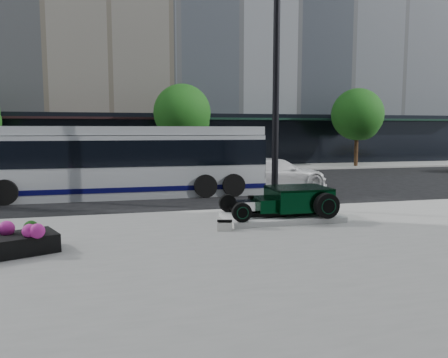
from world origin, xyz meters
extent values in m
plane|color=black|center=(0.00, 0.00, 0.00)|extent=(120.00, 120.00, 0.00)
cube|color=gray|center=(0.00, -10.50, 0.06)|extent=(70.00, 17.00, 0.12)
cube|color=gray|center=(0.00, 14.00, 0.06)|extent=(70.00, 4.00, 0.12)
cube|color=black|center=(-10.00, 16.20, 2.00)|extent=(22.00, 0.50, 4.00)
cube|color=black|center=(13.00, 16.20, 2.00)|extent=(24.00, 0.50, 4.00)
cube|color=black|center=(-10.00, 15.60, 3.60)|extent=(22.00, 1.60, 0.15)
cube|color=black|center=(13.00, 15.60, 3.60)|extent=(24.00, 1.60, 0.15)
cylinder|color=black|center=(1.00, 13.00, 1.42)|extent=(0.28, 0.28, 2.60)
sphere|color=#0F340E|center=(1.00, 13.00, 3.92)|extent=(3.80, 3.80, 3.80)
sphere|color=#0F340E|center=(1.60, 13.30, 3.32)|extent=(2.60, 2.60, 2.60)
cylinder|color=black|center=(14.00, 13.00, 1.42)|extent=(0.28, 0.28, 2.60)
sphere|color=#0F340E|center=(14.00, 13.00, 3.92)|extent=(3.80, 3.80, 3.80)
sphere|color=#0F340E|center=(14.60, 13.30, 3.32)|extent=(2.60, 2.60, 2.60)
cube|color=silver|center=(1.41, -4.06, 0.20)|extent=(3.40, 1.80, 0.15)
cube|color=black|center=(1.41, -4.51, 0.37)|extent=(3.00, 0.08, 0.10)
cube|color=black|center=(1.41, -3.61, 0.37)|extent=(3.00, 0.08, 0.10)
cube|color=black|center=(1.96, -4.06, 0.72)|extent=(1.70, 1.45, 0.62)
cube|color=black|center=(1.96, -4.06, 1.05)|extent=(1.70, 1.45, 0.06)
cube|color=black|center=(0.86, -4.06, 0.60)|extent=(0.55, 1.05, 0.38)
cube|color=silver|center=(0.31, -4.06, 0.55)|extent=(0.55, 0.55, 0.34)
cylinder|color=black|center=(0.46, -4.06, 0.82)|extent=(0.18, 0.18, 0.10)
cylinder|color=black|center=(-0.04, -4.06, 0.43)|extent=(0.06, 1.55, 0.06)
cylinder|color=black|center=(2.46, -4.91, 0.63)|extent=(0.72, 0.24, 0.72)
cylinder|color=black|center=(2.46, -5.03, 0.63)|extent=(0.37, 0.02, 0.37)
torus|color=#09331E|center=(2.46, -5.04, 0.63)|extent=(0.44, 0.02, 0.44)
cylinder|color=black|center=(2.46, -3.21, 0.63)|extent=(0.72, 0.24, 0.72)
cylinder|color=black|center=(2.46, -3.08, 0.63)|extent=(0.37, 0.02, 0.37)
torus|color=#09331E|center=(2.46, -3.07, 0.63)|extent=(0.44, 0.02, 0.44)
cylinder|color=black|center=(-0.04, -4.84, 0.54)|extent=(0.54, 0.16, 0.54)
cylinder|color=black|center=(-0.04, -4.92, 0.54)|extent=(0.28, 0.02, 0.28)
torus|color=#09331E|center=(-0.04, -4.93, 0.54)|extent=(0.34, 0.02, 0.34)
cylinder|color=black|center=(-0.04, -3.28, 0.54)|extent=(0.54, 0.16, 0.54)
cylinder|color=black|center=(-0.04, -3.19, 0.54)|extent=(0.28, 0.02, 0.28)
torus|color=#09331E|center=(-0.04, -3.18, 0.54)|extent=(0.34, 0.02, 0.34)
cube|color=silver|center=(-0.57, -5.02, 0.23)|extent=(0.46, 0.39, 0.22)
cube|color=black|center=(-0.57, -5.02, 0.35)|extent=(0.46, 0.37, 0.15)
cylinder|color=black|center=(1.88, -2.24, 3.81)|extent=(0.22, 0.22, 7.38)
cylinder|color=black|center=(1.88, -2.24, 0.21)|extent=(0.41, 0.41, 0.18)
cube|color=black|center=(-5.68, -6.15, 0.32)|extent=(2.26, 1.72, 0.40)
sphere|color=#0F340E|center=(-5.54, -6.15, 0.65)|extent=(0.26, 0.26, 0.26)
sphere|color=#E428AB|center=(-5.26, -6.15, 0.65)|extent=(0.26, 0.26, 0.26)
sphere|color=#0F340E|center=(-4.98, -6.15, 0.65)|extent=(0.26, 0.26, 0.26)
cube|color=silver|center=(-3.19, 2.69, 1.27)|extent=(12.00, 2.55, 2.55)
cube|color=#07073A|center=(-3.19, 2.69, 0.42)|extent=(12.05, 2.60, 0.20)
cube|color=black|center=(-3.19, 2.69, 1.85)|extent=(12.05, 2.60, 1.05)
cube|color=silver|center=(-3.19, 2.69, 2.75)|extent=(12.00, 2.40, 0.35)
cube|color=black|center=(2.84, 2.69, 1.55)|extent=(0.06, 2.30, 1.70)
cylinder|color=black|center=(-7.39, 1.39, 0.48)|extent=(0.96, 0.28, 0.96)
cylinder|color=black|center=(-7.39, 3.99, 0.48)|extent=(0.96, 0.28, 0.96)
cylinder|color=black|center=(0.21, 1.39, 0.48)|extent=(0.96, 0.28, 0.96)
cylinder|color=black|center=(0.21, 3.99, 0.48)|extent=(0.96, 0.28, 0.96)
cylinder|color=black|center=(1.41, 1.39, 0.48)|extent=(0.96, 0.28, 0.96)
cylinder|color=black|center=(1.41, 3.99, 0.48)|extent=(0.96, 0.28, 0.96)
imported|color=white|center=(3.91, 3.11, 0.73)|extent=(5.27, 2.66, 1.47)
camera|label=1|loc=(-3.34, -16.12, 2.78)|focal=35.00mm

